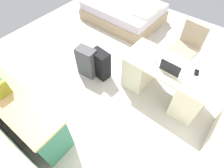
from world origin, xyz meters
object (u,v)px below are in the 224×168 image
office_chair (185,50)px  credenza (19,110)px  desk (164,81)px  cell_phone_near_laptop (197,73)px  suitcase_black (100,64)px  laptop (171,69)px  suitcase_spare_grey (87,62)px  computer_mouse (157,61)px  bed (124,12)px

office_chair → credenza: 3.10m
desk → credenza: 2.35m
office_chair → cell_phone_near_laptop: 0.95m
suitcase_black → laptop: bearing=-164.2°
laptop → cell_phone_near_laptop: laptop is taller
credenza → suitcase_spare_grey: size_ratio=2.93×
computer_mouse → office_chair: bearing=-98.2°
desk → credenza: credenza is taller
computer_mouse → cell_phone_near_laptop: (-0.59, -0.16, -0.01)m
desk → office_chair: (0.04, -0.91, 0.04)m
desk → computer_mouse: computer_mouse is taller
suitcase_spare_grey → laptop: size_ratio=1.94×
suitcase_black → suitcase_spare_grey: suitcase_spare_grey is taller
laptop → cell_phone_near_laptop: bearing=-147.4°
desk → office_chair: office_chair is taller
credenza → office_chair: bearing=-117.0°
credenza → computer_mouse: 2.23m
suitcase_black → computer_mouse: 1.10m
suitcase_black → laptop: laptop is taller
bed → computer_mouse: computer_mouse is taller
credenza → bed: credenza is taller
office_chair → computer_mouse: (0.17, 0.95, 0.33)m
bed → suitcase_black: bearing=113.1°
credenza → suitcase_spare_grey: 1.43m
bed → cell_phone_near_laptop: bearing=148.0°
laptop → bed: bearing=-39.7°
office_chair → laptop: size_ratio=2.97×
computer_mouse → credenza: bearing=57.3°
suitcase_black → credenza: bearing=86.0°
suitcase_spare_grey → computer_mouse: 1.33m
laptop → cell_phone_near_laptop: (-0.33, -0.21, -0.04)m
suitcase_black → office_chair: bearing=-127.1°
cell_phone_near_laptop → office_chair: bearing=-76.0°
cell_phone_near_laptop → bed: bearing=-46.2°
suitcase_spare_grey → cell_phone_near_laptop: (-1.78, -0.55, 0.43)m
office_chair → cell_phone_near_laptop: bearing=118.2°
laptop → computer_mouse: bearing=-10.7°
desk → laptop: 0.41m
desk → credenza: size_ratio=0.81×
desk → laptop: laptop is taller
desk → laptop: (-0.05, 0.09, 0.40)m
office_chair → suitcase_spare_grey: size_ratio=1.53×
office_chair → bed: (1.94, -0.69, -0.18)m
credenza → suitcase_black: credenza is taller
computer_mouse → laptop: bearing=171.0°
laptop → suitcase_spare_grey: bearing=13.0°
suitcase_black → bed: bearing=-60.9°
desk → computer_mouse: (0.20, 0.04, 0.37)m
office_chair → laptop: bearing=95.3°
credenza → bed: size_ratio=0.93×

